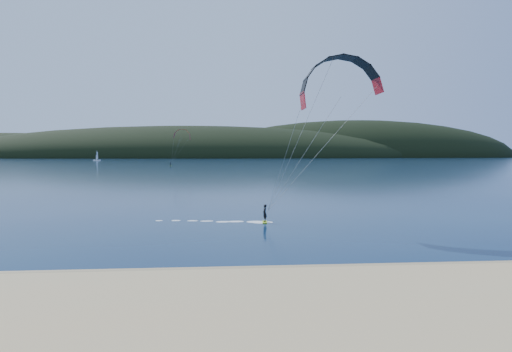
{
  "coord_description": "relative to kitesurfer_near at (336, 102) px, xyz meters",
  "views": [
    {
      "loc": [
        1.4,
        -17.73,
        6.46
      ],
      "look_at": [
        3.58,
        10.0,
        5.0
      ],
      "focal_mm": 29.43,
      "sensor_mm": 36.0,
      "label": 1
    }
  ],
  "objects": [
    {
      "name": "ground",
      "position": [
        -11.23,
        -18.45,
        -10.98
      ],
      "size": [
        1800.0,
        1800.0,
        0.0
      ],
      "primitive_type": "plane",
      "color": "#081D3C",
      "rests_on": "ground"
    },
    {
      "name": "wet_sand",
      "position": [
        -11.23,
        -13.95,
        -10.93
      ],
      "size": [
        220.0,
        2.5,
        0.1
      ],
      "color": "olive",
      "rests_on": "ground"
    },
    {
      "name": "headland",
      "position": [
        -10.6,
        726.84,
        -10.98
      ],
      "size": [
        1200.0,
        310.0,
        140.0
      ],
      "color": "black",
      "rests_on": "ground"
    },
    {
      "name": "kitesurfer_near",
      "position": [
        0.0,
        0.0,
        0.0
      ],
      "size": [
        20.82,
        6.01,
        14.04
      ],
      "color": "#A5D218",
      "rests_on": "ground"
    },
    {
      "name": "kitesurfer_far",
      "position": [
        -31.48,
        187.96,
        4.05
      ],
      "size": [
        11.65,
        5.73,
        17.94
      ],
      "color": "#A5D218",
      "rests_on": "ground"
    },
    {
      "name": "sailboat",
      "position": [
        -132.79,
        384.33,
        -10.24
      ],
      "size": [
        7.25,
        4.51,
        10.09
      ],
      "color": "white",
      "rests_on": "ground"
    }
  ]
}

